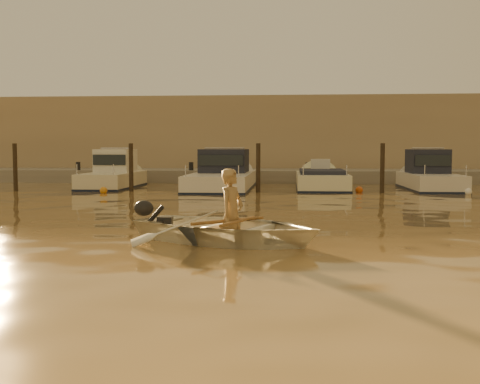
# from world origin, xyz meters

# --- Properties ---
(ground_plane) EXTENTS (160.00, 160.00, 0.00)m
(ground_plane) POSITION_xyz_m (0.00, 0.00, 0.00)
(ground_plane) COLOR brown
(ground_plane) RESTS_ON ground
(dinghy) EXTENTS (4.61, 4.07, 0.79)m
(dinghy) POSITION_xyz_m (-0.11, 0.70, 0.28)
(dinghy) COLOR white
(dinghy) RESTS_ON ground_plane
(person) EXTENTS (0.63, 0.74, 1.72)m
(person) POSITION_xyz_m (-0.02, 0.66, 0.56)
(person) COLOR #96764B
(person) RESTS_ON dinghy
(outboard_motor) EXTENTS (0.98, 0.74, 0.70)m
(outboard_motor) POSITION_xyz_m (-1.47, 1.32, 0.28)
(outboard_motor) COLOR black
(outboard_motor) RESTS_ON dinghy
(oar_port) EXTENTS (0.51, 2.06, 0.13)m
(oar_port) POSITION_xyz_m (0.12, 0.60, 0.42)
(oar_port) COLOR brown
(oar_port) RESTS_ON dinghy
(oar_starboard) EXTENTS (1.24, 1.77, 0.13)m
(oar_starboard) POSITION_xyz_m (-0.06, 0.68, 0.42)
(oar_starboard) COLOR brown
(oar_starboard) RESTS_ON dinghy
(moored_boat_1) EXTENTS (1.95, 5.90, 1.75)m
(moored_boat_1) POSITION_xyz_m (-6.95, 16.00, 0.62)
(moored_boat_1) COLOR beige
(moored_boat_1) RESTS_ON ground_plane
(moored_boat_2) EXTENTS (2.58, 8.54, 1.75)m
(moored_boat_2) POSITION_xyz_m (-1.91, 16.00, 0.62)
(moored_boat_2) COLOR white
(moored_boat_2) RESTS_ON ground_plane
(moored_boat_3) EXTENTS (2.15, 6.19, 0.95)m
(moored_boat_3) POSITION_xyz_m (2.49, 16.00, 0.22)
(moored_boat_3) COLOR #EEEAC7
(moored_boat_3) RESTS_ON ground_plane
(moored_boat_4) EXTENTS (1.99, 6.22, 1.75)m
(moored_boat_4) POSITION_xyz_m (7.18, 16.00, 0.62)
(moored_boat_4) COLOR silver
(moored_boat_4) RESTS_ON ground_plane
(piling_0) EXTENTS (0.18, 0.18, 2.20)m
(piling_0) POSITION_xyz_m (-10.50, 13.80, 0.90)
(piling_0) COLOR #2D2319
(piling_0) RESTS_ON ground_plane
(piling_1) EXTENTS (0.18, 0.18, 2.20)m
(piling_1) POSITION_xyz_m (-5.50, 13.80, 0.90)
(piling_1) COLOR #2D2319
(piling_1) RESTS_ON ground_plane
(piling_2) EXTENTS (0.18, 0.18, 2.20)m
(piling_2) POSITION_xyz_m (-0.20, 13.80, 0.90)
(piling_2) COLOR #2D2319
(piling_2) RESTS_ON ground_plane
(piling_3) EXTENTS (0.18, 0.18, 2.20)m
(piling_3) POSITION_xyz_m (4.80, 13.80, 0.90)
(piling_3) COLOR #2D2319
(piling_3) RESTS_ON ground_plane
(fender_b) EXTENTS (0.30, 0.30, 0.30)m
(fender_b) POSITION_xyz_m (-6.38, 12.81, 0.10)
(fender_b) COLOR orange
(fender_b) RESTS_ON ground_plane
(fender_c) EXTENTS (0.30, 0.30, 0.30)m
(fender_c) POSITION_xyz_m (-1.14, 12.79, 0.10)
(fender_c) COLOR white
(fender_c) RESTS_ON ground_plane
(fender_d) EXTENTS (0.30, 0.30, 0.30)m
(fender_d) POSITION_xyz_m (3.91, 13.94, 0.10)
(fender_d) COLOR #C55017
(fender_d) RESTS_ON ground_plane
(fender_e) EXTENTS (0.30, 0.30, 0.30)m
(fender_e) POSITION_xyz_m (8.05, 13.33, 0.10)
(fender_e) COLOR white
(fender_e) RESTS_ON ground_plane
(quay) EXTENTS (52.00, 4.00, 1.00)m
(quay) POSITION_xyz_m (0.00, 21.50, 0.15)
(quay) COLOR gray
(quay) RESTS_ON ground_plane
(waterfront_building) EXTENTS (46.00, 7.00, 4.80)m
(waterfront_building) POSITION_xyz_m (0.00, 27.00, 2.40)
(waterfront_building) COLOR #9E8466
(waterfront_building) RESTS_ON quay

